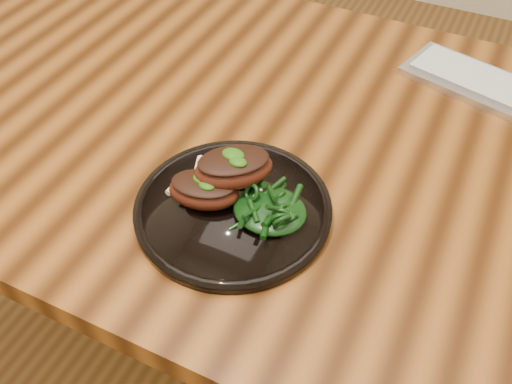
% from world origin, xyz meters
% --- Properties ---
extents(desk, '(1.60, 0.80, 0.75)m').
position_xyz_m(desk, '(0.00, 0.00, 0.67)').
color(desk, '#381A07').
rests_on(desk, ground).
extents(plate, '(0.26, 0.26, 0.02)m').
position_xyz_m(plate, '(-0.03, -0.18, 0.76)').
color(plate, black).
rests_on(plate, desk).
extents(lamb_chop_front, '(0.10, 0.08, 0.04)m').
position_xyz_m(lamb_chop_front, '(-0.07, -0.19, 0.79)').
color(lamb_chop_front, '#49190E').
rests_on(lamb_chop_front, plate).
extents(lamb_chop_back, '(0.12, 0.12, 0.05)m').
position_xyz_m(lamb_chop_back, '(-0.04, -0.16, 0.81)').
color(lamb_chop_back, '#49190E').
rests_on(lamb_chop_back, plate).
extents(herb_smear, '(0.09, 0.06, 0.01)m').
position_xyz_m(herb_smear, '(-0.06, -0.13, 0.77)').
color(herb_smear, '#164807').
rests_on(herb_smear, plate).
extents(greens_heap, '(0.10, 0.09, 0.04)m').
position_xyz_m(greens_heap, '(0.02, -0.18, 0.78)').
color(greens_heap, black).
rests_on(greens_heap, plate).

